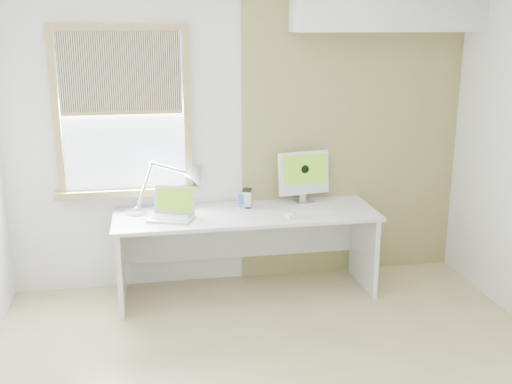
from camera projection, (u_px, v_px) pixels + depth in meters
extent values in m
cube|color=tan|center=(284.00, 382.00, 4.01)|extent=(4.00, 3.50, 0.02)
cube|color=white|center=(242.00, 137.00, 5.33)|extent=(4.00, 0.02, 2.60)
cube|color=white|center=(409.00, 332.00, 1.99)|extent=(4.00, 0.02, 2.60)
cube|color=#9C9C55|center=(352.00, 134.00, 5.48)|extent=(2.00, 0.02, 2.60)
cube|color=white|center=(387.00, 6.00, 5.06)|extent=(1.60, 0.40, 0.42)
cube|color=tan|center=(56.00, 114.00, 4.96)|extent=(0.06, 0.06, 1.42)
cube|color=tan|center=(187.00, 111.00, 5.14)|extent=(0.06, 0.06, 1.42)
cube|color=tan|center=(118.00, 27.00, 4.87)|extent=(1.00, 0.06, 0.06)
cube|color=tan|center=(127.00, 192.00, 5.21)|extent=(1.20, 0.14, 0.06)
cube|color=#D1E2F9|center=(123.00, 112.00, 5.07)|extent=(1.00, 0.01, 1.30)
cube|color=beige|center=(120.00, 73.00, 4.94)|extent=(0.98, 0.02, 0.65)
cube|color=tan|center=(123.00, 113.00, 5.03)|extent=(0.98, 0.03, 0.03)
cube|color=white|center=(246.00, 214.00, 5.12)|extent=(2.20, 0.70, 0.03)
cube|color=white|center=(121.00, 263.00, 5.04)|extent=(0.04, 0.64, 0.70)
cube|color=white|center=(364.00, 247.00, 5.40)|extent=(0.04, 0.64, 0.70)
cube|color=white|center=(241.00, 232.00, 5.49)|extent=(2.08, 0.02, 0.48)
cylinder|color=silver|center=(137.00, 212.00, 5.10)|extent=(0.23, 0.23, 0.03)
sphere|color=silver|center=(137.00, 210.00, 5.09)|extent=(0.07, 0.07, 0.05)
cylinder|color=silver|center=(145.00, 187.00, 5.08)|extent=(0.18, 0.08, 0.39)
sphere|color=silver|center=(152.00, 164.00, 5.06)|extent=(0.06, 0.06, 0.05)
cylinder|color=silver|center=(173.00, 169.00, 5.14)|extent=(0.35, 0.10, 0.15)
sphere|color=silver|center=(193.00, 174.00, 5.22)|extent=(0.05, 0.05, 0.04)
cone|color=silver|center=(196.00, 177.00, 5.25)|extent=(0.31, 0.31, 0.23)
cube|color=silver|center=(171.00, 218.00, 4.94)|extent=(0.41, 0.35, 0.02)
cube|color=#B2B5B7|center=(171.00, 217.00, 4.94)|extent=(0.33, 0.24, 0.00)
cube|color=silver|center=(175.00, 200.00, 5.02)|extent=(0.35, 0.19, 0.23)
cube|color=#538815|center=(175.00, 200.00, 5.02)|extent=(0.30, 0.16, 0.18)
cylinder|color=silver|center=(241.00, 207.00, 5.23)|extent=(0.09, 0.09, 0.02)
cube|color=silver|center=(241.00, 199.00, 5.21)|extent=(0.06, 0.02, 0.12)
cube|color=#194C99|center=(241.00, 199.00, 5.20)|extent=(0.05, 0.01, 0.09)
cube|color=silver|center=(247.00, 198.00, 5.26)|extent=(0.10, 0.13, 0.15)
cube|color=black|center=(247.00, 190.00, 5.25)|extent=(0.10, 0.13, 0.01)
cube|color=black|center=(247.00, 206.00, 5.28)|extent=(0.10, 0.13, 0.01)
cube|color=silver|center=(304.00, 202.00, 5.41)|extent=(0.19, 0.18, 0.01)
cube|color=silver|center=(303.00, 192.00, 5.42)|extent=(0.06, 0.03, 0.15)
cube|color=white|center=(304.00, 173.00, 5.36)|extent=(0.47, 0.16, 0.38)
cube|color=#538815|center=(305.00, 169.00, 5.33)|extent=(0.40, 0.10, 0.25)
cylinder|color=black|center=(305.00, 169.00, 5.33)|extent=(0.08, 0.02, 0.08)
cube|color=white|center=(313.00, 214.00, 5.06)|extent=(0.46, 0.17, 0.02)
cube|color=white|center=(313.00, 213.00, 5.06)|extent=(0.43, 0.13, 0.00)
ellipsoid|color=white|center=(292.00, 214.00, 5.03)|extent=(0.09, 0.13, 0.03)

